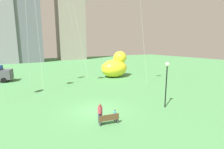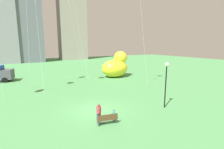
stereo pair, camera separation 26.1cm
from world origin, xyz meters
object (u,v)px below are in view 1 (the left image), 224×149
at_px(person_adult, 100,112).
at_px(lamppost, 167,75).
at_px(person_child, 115,114).
at_px(park_bench, 109,119).
at_px(giant_inflatable_duck, 115,66).

bearing_deg(person_adult, lamppost, -1.75).
bearing_deg(lamppost, person_child, -179.23).
height_order(person_adult, person_child, person_adult).
bearing_deg(park_bench, person_adult, 122.38).
distance_m(park_bench, giant_inflatable_duck, 20.30).
xyz_separation_m(person_adult, lamppost, (7.32, -0.22, 2.48)).
xyz_separation_m(giant_inflatable_duck, lamppost, (-3.74, -16.74, 1.18)).
bearing_deg(person_adult, giant_inflatable_duck, 56.20).
height_order(person_child, giant_inflatable_duck, giant_inflatable_duck).
bearing_deg(giant_inflatable_duck, lamppost, -102.58).
xyz_separation_m(park_bench, giant_inflatable_duck, (10.61, 17.22, 1.72)).
relative_size(person_child, lamppost, 0.21).
bearing_deg(person_child, giant_inflatable_duck, 59.74).
bearing_deg(person_child, person_adult, 166.21).
distance_m(person_adult, person_child, 1.33).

